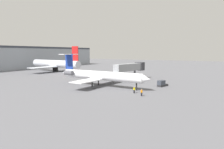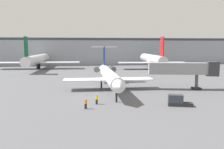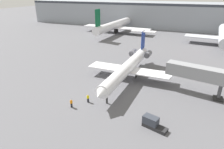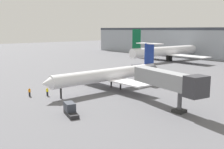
# 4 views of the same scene
# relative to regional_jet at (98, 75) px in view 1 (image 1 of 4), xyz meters

# --- Properties ---
(ground_plane) EXTENTS (400.00, 400.00, 0.10)m
(ground_plane) POSITION_rel_regional_jet_xyz_m (-1.81, -0.10, -3.46)
(ground_plane) COLOR #5B5B60
(regional_jet) EXTENTS (20.55, 32.03, 9.75)m
(regional_jet) POSITION_rel_regional_jet_xyz_m (0.00, 0.00, 0.00)
(regional_jet) COLOR white
(regional_jet) RESTS_ON ground_plane
(jet_bridge) EXTENTS (15.58, 5.94, 6.44)m
(jet_bridge) POSITION_rel_regional_jet_xyz_m (17.66, -2.75, 1.33)
(jet_bridge) COLOR gray
(jet_bridge) RESTS_ON ground_plane
(ground_crew_marshaller) EXTENTS (0.45, 0.48, 1.69)m
(ground_crew_marshaller) POSITION_rel_regional_jet_xyz_m (-5.83, -16.72, -2.56)
(ground_crew_marshaller) COLOR black
(ground_crew_marshaller) RESTS_ON ground_plane
(ground_crew_loader) EXTENTS (0.45, 0.48, 1.69)m
(ground_crew_loader) POSITION_rel_regional_jet_xyz_m (-3.86, -13.89, -2.56)
(ground_crew_loader) COLOR black
(ground_crew_loader) RESTS_ON ground_plane
(baggage_tug_lead) EXTENTS (4.23, 2.50, 1.90)m
(baggage_tug_lead) POSITION_rel_regional_jet_xyz_m (9.41, -16.99, -2.58)
(baggage_tug_lead) COLOR #262628
(baggage_tug_lead) RESTS_ON ground_plane
(parked_airliner_west_mid) EXTENTS (29.01, 34.30, 13.18)m
(parked_airliner_west_mid) POSITION_rel_regional_jet_xyz_m (24.38, 44.65, 0.78)
(parked_airliner_west_mid) COLOR silver
(parked_airliner_west_mid) RESTS_ON ground_plane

